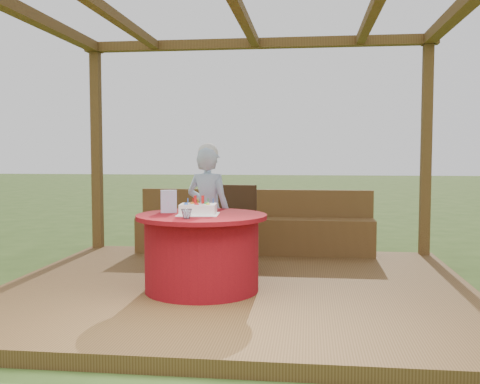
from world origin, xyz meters
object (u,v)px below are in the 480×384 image
object	(u,v)px
elderly_woman	(208,209)
gift_bag	(169,201)
bench	(254,232)
chair	(234,221)
drinking_glass	(187,214)
table	(202,252)
birthday_cake	(198,209)

from	to	relation	value
elderly_woman	gift_bag	distance (m)	0.60
bench	elderly_woman	distance (m)	1.48
chair	gift_bag	distance (m)	1.15
gift_bag	drinking_glass	size ratio (longest dim) A/B	2.27
table	elderly_woman	xyz separation A→B (m)	(-0.05, 0.63, 0.33)
gift_bag	drinking_glass	world-z (taller)	gift_bag
chair	elderly_woman	size ratio (longest dim) A/B	0.66
bench	chair	world-z (taller)	chair
bench	elderly_woman	world-z (taller)	elderly_woman
birthday_cake	gift_bag	xyz separation A→B (m)	(-0.31, 0.15, 0.05)
birthday_cake	gift_bag	world-z (taller)	gift_bag
elderly_woman	drinking_glass	bearing A→B (deg)	-90.50
birthday_cake	drinking_glass	size ratio (longest dim) A/B	4.24
elderly_woman	bench	bearing A→B (deg)	76.02
table	chair	distance (m)	1.13
bench	elderly_woman	size ratio (longest dim) A/B	2.18
table	drinking_glass	size ratio (longest dim) A/B	12.84
table	chair	xyz separation A→B (m)	(0.15, 1.11, 0.15)
bench	gift_bag	bearing A→B (deg)	-108.48
table	drinking_glass	world-z (taller)	drinking_glass
table	gift_bag	distance (m)	0.58
bench	table	size ratio (longest dim) A/B	2.50
table	gift_bag	world-z (taller)	gift_bag
elderly_woman	gift_bag	bearing A→B (deg)	-119.36
chair	elderly_woman	bearing A→B (deg)	-113.06
birthday_cake	elderly_woman	bearing A→B (deg)	92.29
chair	drinking_glass	distance (m)	1.51
birthday_cake	drinking_glass	bearing A→B (deg)	-96.04
table	elderly_woman	distance (m)	0.72
birthday_cake	drinking_glass	xyz separation A→B (m)	(-0.04, -0.33, -0.01)
gift_bag	drinking_glass	distance (m)	0.56
bench	drinking_glass	size ratio (longest dim) A/B	32.06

